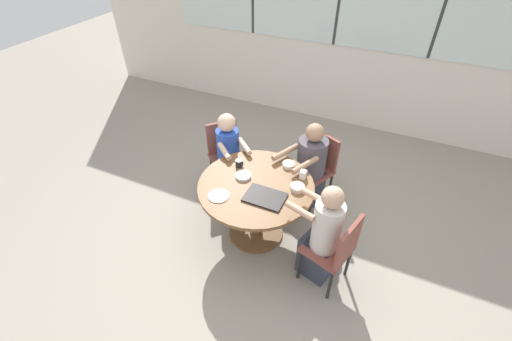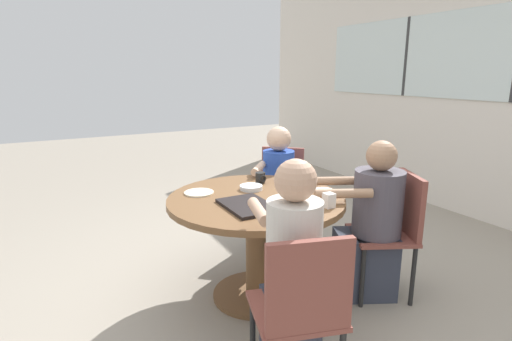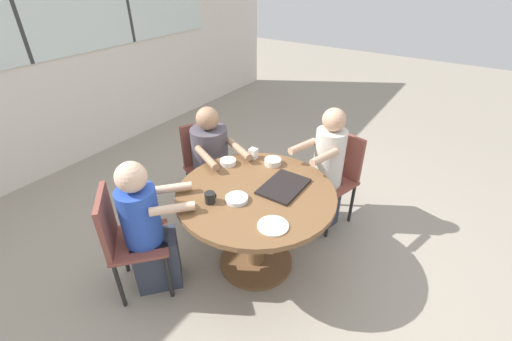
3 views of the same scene
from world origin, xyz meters
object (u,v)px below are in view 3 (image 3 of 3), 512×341
object	(u,v)px
chair_for_woman_green_shirt	(206,160)
chair_for_man_blue_shirt	(124,235)
person_man_blue_shirt	(148,233)
person_man_teal_shirt	(325,175)
coffee_mug	(210,197)
chair_for_man_teal_shirt	(336,171)
bowl_white_shallow	(237,199)
milk_carton_small	(253,154)
person_woman_green_shirt	(213,170)
bowl_fruit	(228,162)
bowl_cereal	(273,162)

from	to	relation	value
chair_for_woman_green_shirt	chair_for_man_blue_shirt	bearing A→B (deg)	36.79
person_man_blue_shirt	person_man_teal_shirt	distance (m)	1.55
chair_for_man_blue_shirt	coffee_mug	distance (m)	0.67
chair_for_man_blue_shirt	chair_for_man_teal_shirt	xyz separation A→B (m)	(1.63, -0.91, 0.00)
chair_for_woman_green_shirt	chair_for_man_teal_shirt	world-z (taller)	same
bowl_white_shallow	chair_for_man_blue_shirt	bearing A→B (deg)	132.68
chair_for_man_teal_shirt	milk_carton_small	distance (m)	0.81
chair_for_man_blue_shirt	milk_carton_small	bearing A→B (deg)	114.46
chair_for_man_blue_shirt	milk_carton_small	world-z (taller)	chair_for_man_blue_shirt
coffee_mug	bowl_white_shallow	xyz separation A→B (m)	(0.12, -0.14, -0.02)
person_man_blue_shirt	person_woman_green_shirt	bearing A→B (deg)	142.86
person_man_blue_shirt	bowl_fruit	bearing A→B (deg)	123.06
bowl_fruit	person_man_teal_shirt	bearing A→B (deg)	-47.91
chair_for_man_teal_shirt	coffee_mug	xyz separation A→B (m)	(-1.20, 0.46, 0.25)
person_man_blue_shirt	bowl_fruit	distance (m)	0.83
bowl_fruit	bowl_white_shallow	bearing A→B (deg)	-135.40
bowl_fruit	bowl_cereal	bearing A→B (deg)	-56.48
chair_for_man_blue_shirt	bowl_cereal	size ratio (longest dim) A/B	6.29
bowl_cereal	coffee_mug	bearing A→B (deg)	172.27
chair_for_man_teal_shirt	coffee_mug	size ratio (longest dim) A/B	10.89
chair_for_woman_green_shirt	bowl_cereal	world-z (taller)	chair_for_woman_green_shirt
coffee_mug	person_woman_green_shirt	bearing A→B (deg)	39.69
person_woman_green_shirt	person_man_teal_shirt	distance (m)	1.03
chair_for_man_teal_shirt	milk_carton_small	size ratio (longest dim) A/B	9.78
milk_carton_small	person_man_blue_shirt	bearing A→B (deg)	166.19
chair_for_man_teal_shirt	chair_for_woman_green_shirt	bearing A→B (deg)	40.29
chair_for_woman_green_shirt	person_man_blue_shirt	xyz separation A→B (m)	(-1.00, -0.33, -0.02)
person_man_teal_shirt	chair_for_man_blue_shirt	bearing A→B (deg)	75.89
milk_carton_small	bowl_cereal	xyz separation A→B (m)	(0.01, -0.19, -0.02)
chair_for_woman_green_shirt	person_woman_green_shirt	xyz separation A→B (m)	(-0.07, -0.15, -0.03)
person_woman_green_shirt	person_man_blue_shirt	size ratio (longest dim) A/B	1.01
person_woman_green_shirt	milk_carton_small	bearing A→B (deg)	122.78
chair_for_man_blue_shirt	bowl_white_shallow	world-z (taller)	chair_for_man_blue_shirt
chair_for_woman_green_shirt	coffee_mug	world-z (taller)	chair_for_woman_green_shirt
person_man_blue_shirt	coffee_mug	world-z (taller)	person_man_blue_shirt
chair_for_man_teal_shirt	bowl_white_shallow	world-z (taller)	chair_for_man_teal_shirt
coffee_mug	milk_carton_small	xyz separation A→B (m)	(0.68, 0.10, 0.00)
person_man_blue_shirt	bowl_cereal	bearing A→B (deg)	108.45
chair_for_man_blue_shirt	person_man_teal_shirt	size ratio (longest dim) A/B	0.75
person_man_blue_shirt	bowl_fruit	size ratio (longest dim) A/B	8.35
chair_for_woman_green_shirt	bowl_cereal	xyz separation A→B (m)	(-0.02, -0.76, 0.23)
chair_for_man_blue_shirt	person_woman_green_shirt	world-z (taller)	person_woman_green_shirt
chair_for_man_teal_shirt	bowl_white_shallow	distance (m)	1.15
person_woman_green_shirt	bowl_cereal	size ratio (longest dim) A/B	7.94
milk_carton_small	bowl_fruit	world-z (taller)	milk_carton_small
person_man_teal_shirt	coffee_mug	bearing A→B (deg)	84.62
milk_carton_small	bowl_fruit	distance (m)	0.23
person_man_blue_shirt	bowl_white_shallow	size ratio (longest dim) A/B	6.81
person_man_teal_shirt	bowl_cereal	xyz separation A→B (m)	(-0.37, 0.32, 0.21)
chair_for_man_teal_shirt	person_man_blue_shirt	bearing A→B (deg)	78.31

